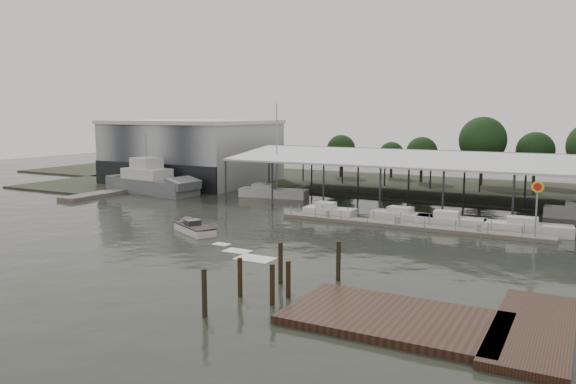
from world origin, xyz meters
The scene contains 18 objects.
ground centered at (0.00, 0.00, 0.00)m, with size 200.00×200.00×0.00m, color #252A22.
land_strip_far centered at (0.00, 42.00, 0.10)m, with size 140.00×30.00×0.30m.
land_strip_west centered at (-40.00, 30.00, 0.10)m, with size 20.00×40.00×0.30m.
storage_warehouse centered at (-28.00, 29.94, 5.29)m, with size 24.50×20.50×10.50m.
covered_boat_shed centered at (17.00, 28.00, 6.13)m, with size 58.24×24.00×6.96m.
trawler_dock centered at (-30.00, 14.00, 0.25)m, with size 3.00×18.00×0.50m.
floating_dock centered at (15.00, 10.00, 0.20)m, with size 28.00×2.00×1.40m.
shell_fuel_sign centered at (27.00, 9.99, 3.93)m, with size 1.10×0.18×5.55m.
boardwalk_platform centered at (24.55, -15.27, 0.20)m, with size 15.00×12.00×0.50m.
grey_trawler centered at (-25.50, 16.95, 1.58)m, with size 16.50×6.80×8.84m.
white_sailboat centered at (-7.79, 21.80, 0.65)m, with size 9.91×4.05×13.19m.
speedboat_underway centered at (-3.09, -2.15, 0.39)m, with size 15.94×9.33×2.00m.
moored_cruiser_0 centered at (5.40, 11.85, 0.61)m, with size 5.84×2.21×1.70m.
moored_cruiser_1 centered at (13.79, 12.81, 0.61)m, with size 7.46×2.96×1.70m.
moored_cruiser_2 centered at (18.75, 12.51, 0.61)m, with size 7.11×2.70×1.70m.
moored_cruiser_3 centered at (26.06, 12.60, 0.61)m, with size 8.30×2.91×1.70m.
mooring_pilings centered at (13.66, -15.19, 1.04)m, with size 4.51×10.43×3.50m.
horizon_tree_line centered at (24.48, 47.74, 6.10)m, with size 70.90×10.75×11.13m.
Camera 1 is at (31.14, -45.38, 11.64)m, focal length 35.00 mm.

